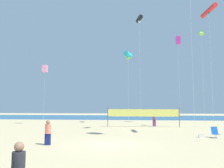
% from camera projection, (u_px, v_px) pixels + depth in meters
% --- Properties ---
extents(ground_plane, '(120.00, 120.00, 0.00)m').
position_uv_depth(ground_plane, '(108.00, 145.00, 15.00)').
color(ground_plane, '#D1BC89').
extents(ocean_band, '(120.00, 20.00, 0.01)m').
position_uv_depth(ocean_band, '(126.00, 117.00, 50.48)').
color(ocean_band, '#28608C').
rests_on(ocean_band, ground).
extents(beachgoer_coral_shirt, '(0.38, 0.38, 1.66)m').
position_uv_depth(beachgoer_coral_shirt, '(48.00, 132.00, 14.98)').
color(beachgoer_coral_shirt, navy).
rests_on(beachgoer_coral_shirt, ground).
extents(beachgoer_plum_shirt, '(0.41, 0.41, 1.79)m').
position_uv_depth(beachgoer_plum_shirt, '(154.00, 119.00, 28.57)').
color(beachgoer_plum_shirt, '#7A3872').
rests_on(beachgoer_plum_shirt, ground).
extents(folding_beach_chair, '(0.52, 0.65, 0.89)m').
position_uv_depth(folding_beach_chair, '(215.00, 132.00, 18.27)').
color(folding_beach_chair, '#1959B2').
rests_on(folding_beach_chair, ground).
extents(volleyball_net, '(8.87, 0.15, 2.40)m').
position_uv_depth(volleyball_net, '(143.00, 114.00, 27.64)').
color(volleyball_net, '#4C4C51').
rests_on(volleyball_net, ground).
extents(beach_handbag, '(0.37, 0.18, 0.29)m').
position_uv_depth(beach_handbag, '(201.00, 136.00, 18.40)').
color(beach_handbag, white).
rests_on(beach_handbag, ground).
extents(kite_lime_inflatable, '(1.12, 1.34, 11.66)m').
position_uv_depth(kite_lime_inflatable, '(201.00, 34.00, 27.00)').
color(kite_lime_inflatable, silver).
rests_on(kite_lime_inflatable, ground).
extents(kite_pink_box, '(0.64, 0.64, 8.34)m').
position_uv_depth(kite_pink_box, '(45.00, 69.00, 31.56)').
color(kite_pink_box, silver).
rests_on(kite_pink_box, ground).
extents(kite_red_tube, '(0.74, 2.54, 11.43)m').
position_uv_depth(kite_red_tube, '(209.00, 11.00, 20.25)').
color(kite_red_tube, silver).
rests_on(kite_red_tube, ground).
extents(kite_black_tube, '(0.98, 1.78, 15.44)m').
position_uv_depth(kite_black_tube, '(139.00, 19.00, 32.21)').
color(kite_black_tube, silver).
rests_on(kite_black_tube, ground).
extents(kite_magenta_box, '(0.79, 0.79, 12.94)m').
position_uv_depth(kite_magenta_box, '(178.00, 40.00, 33.33)').
color(kite_magenta_box, silver).
rests_on(kite_magenta_box, ground).
extents(kite_cyan_tube, '(0.97, 1.37, 8.49)m').
position_uv_depth(kite_cyan_tube, '(128.00, 55.00, 24.50)').
color(kite_cyan_tube, silver).
rests_on(kite_cyan_tube, ground).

